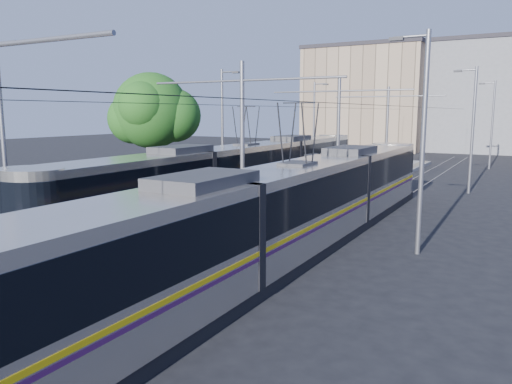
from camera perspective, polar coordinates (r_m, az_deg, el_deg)
The scene contains 13 objects.
ground at distance 16.03m, azimuth -16.50°, elevation -10.10°, with size 160.00×160.00×0.00m, color black.
platform at distance 30.01m, azimuth 7.26°, elevation -0.61°, with size 4.00×50.00×0.30m, color gray.
tactile_strip_left at distance 30.55m, azimuth 4.74°, elevation -0.11°, with size 0.70×50.00×0.01m, color gray.
tactile_strip_right at distance 29.49m, azimuth 9.88°, elevation -0.54°, with size 0.70×50.00×0.01m, color gray.
rails at distance 30.04m, azimuth 7.26°, elevation -0.87°, with size 8.71×70.00×0.03m.
tram_left at distance 29.14m, azimuth -1.11°, elevation 2.26°, with size 2.43×30.56×5.50m.
tram_right at distance 18.20m, azimuth 4.72°, elevation -1.42°, with size 2.43×29.35×5.50m.
catenary at distance 26.98m, azimuth 5.17°, elevation 7.68°, with size 9.20×70.00×7.00m.
street_lamps at distance 33.35m, azimuth 9.99°, elevation 7.25°, with size 15.18×38.22×8.00m.
shelter at distance 27.91m, azimuth 6.70°, elevation 1.79°, with size 0.97×1.30×2.59m.
tree at distance 32.61m, azimuth -11.21°, elevation 8.94°, with size 5.28×4.88×7.67m.
building_left at distance 73.56m, azimuth 12.76°, elevation 10.40°, with size 16.32×12.24×14.26m.
building_centre at distance 74.68m, azimuth 25.70°, elevation 9.81°, with size 18.36×14.28×14.51m.
Camera 1 is at (10.97, -10.48, 5.16)m, focal length 35.00 mm.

